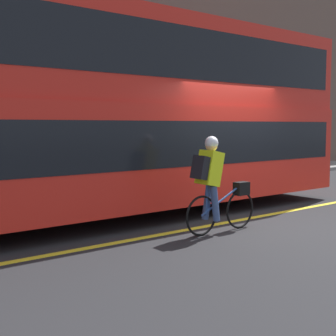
% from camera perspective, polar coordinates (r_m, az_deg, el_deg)
% --- Properties ---
extents(ground_plane, '(80.00, 80.00, 0.00)m').
position_cam_1_polar(ground_plane, '(8.92, 9.88, -6.09)').
color(ground_plane, '#232326').
extents(road_center_line, '(50.00, 0.14, 0.01)m').
position_cam_1_polar(road_center_line, '(8.92, 9.84, -6.06)').
color(road_center_line, yellow).
rests_on(road_center_line, ground_plane).
extents(sidewalk_curb, '(60.00, 1.82, 0.12)m').
position_cam_1_polar(sidewalk_curb, '(12.91, -7.71, -2.30)').
color(sidewalk_curb, gray).
rests_on(sidewalk_curb, ground_plane).
extents(building_facade, '(60.00, 0.30, 7.72)m').
position_cam_1_polar(building_facade, '(13.89, -10.23, 13.93)').
color(building_facade, brown).
rests_on(building_facade, ground_plane).
extents(bus, '(10.87, 2.62, 3.73)m').
position_cam_1_polar(bus, '(8.70, -8.19, 7.32)').
color(bus, black).
rests_on(bus, ground_plane).
extents(cyclist_on_bike, '(1.53, 0.32, 1.57)m').
position_cam_1_polar(cyclist_on_bike, '(7.50, 5.67, -1.60)').
color(cyclist_on_bike, black).
rests_on(cyclist_on_bike, ground_plane).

